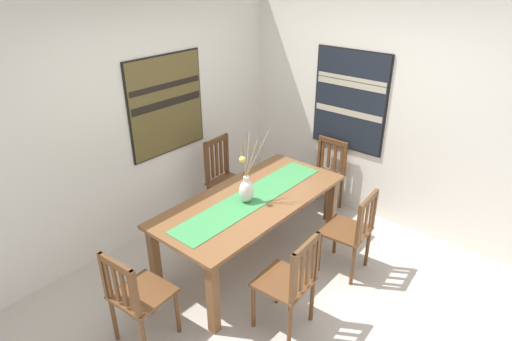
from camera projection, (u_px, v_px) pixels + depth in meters
name	position (u px, v px, depth m)	size (l,w,h in m)	color
ground_plane	(283.00, 291.00, 4.13)	(6.40, 6.40, 0.03)	#B2A89E
wall_back	(148.00, 115.00, 4.60)	(6.40, 0.12, 2.70)	silver
wall_side	(386.00, 109.00, 4.81)	(0.12, 6.40, 2.70)	silver
dining_table	(252.00, 207.00, 4.26)	(2.03, 0.92, 0.75)	brown
table_runner	(252.00, 198.00, 4.21)	(1.86, 0.36, 0.01)	#388447
centerpiece_vase	(246.00, 188.00, 4.09)	(0.26, 0.20, 0.72)	silver
chair_0	(351.00, 231.00, 4.20)	(0.45, 0.45, 0.90)	brown
chair_1	(225.00, 177.00, 5.13)	(0.44, 0.44, 0.98)	brown
chair_2	(290.00, 281.00, 3.52)	(0.45, 0.45, 0.92)	brown
chair_3	(325.00, 173.00, 5.31)	(0.42, 0.42, 0.89)	brown
chair_4	(137.00, 295.00, 3.39)	(0.45, 0.45, 0.89)	brown
painting_on_back_wall	(166.00, 105.00, 4.68)	(0.99, 0.05, 1.09)	black
painting_on_side_wall	(350.00, 101.00, 5.00)	(0.05, 0.92, 1.18)	black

